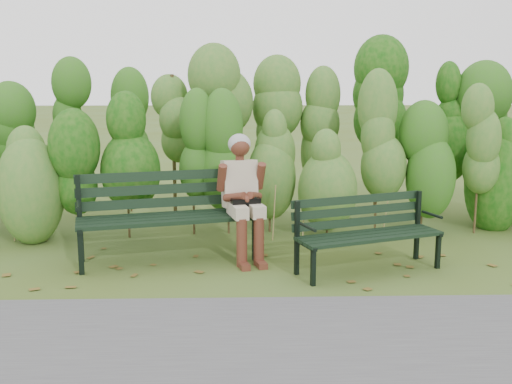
{
  "coord_description": "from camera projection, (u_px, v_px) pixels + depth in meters",
  "views": [
    {
      "loc": [
        -0.19,
        -6.12,
        1.97
      ],
      "look_at": [
        0.0,
        0.35,
        0.75
      ],
      "focal_mm": 42.0,
      "sensor_mm": 36.0,
      "label": 1
    }
  ],
  "objects": [
    {
      "name": "footpath",
      "position": [
        267.0,
        363.0,
        4.22
      ],
      "size": [
        60.0,
        2.5,
        0.01
      ],
      "primitive_type": "cube",
      "color": "#474749",
      "rests_on": "ground"
    },
    {
      "name": "leaf_litter",
      "position": [
        259.0,
        273.0,
        6.18
      ],
      "size": [
        5.93,
        2.29,
        0.01
      ],
      "color": "brown",
      "rests_on": "ground"
    },
    {
      "name": "seated_woman",
      "position": [
        243.0,
        189.0,
        6.59
      ],
      "size": [
        0.57,
        0.84,
        1.38
      ],
      "color": "#BCB195",
      "rests_on": "ground"
    },
    {
      "name": "bench_right",
      "position": [
        365.0,
        227.0,
        6.23
      ],
      "size": [
        1.62,
        1.0,
        0.77
      ],
      "color": "black",
      "rests_on": "ground"
    },
    {
      "name": "ground",
      "position": [
        257.0,
        267.0,
        6.38
      ],
      "size": [
        80.0,
        80.0,
        0.0
      ],
      "primitive_type": "plane",
      "color": "#465719"
    },
    {
      "name": "hedge_band",
      "position": [
        253.0,
        134.0,
        7.97
      ],
      "size": [
        11.04,
        1.67,
        2.42
      ],
      "color": "#47381E",
      "rests_on": "ground"
    },
    {
      "name": "bench_left",
      "position": [
        166.0,
        208.0,
        6.6
      ],
      "size": [
        2.02,
        1.08,
        0.97
      ],
      "color": "black",
      "rests_on": "ground"
    }
  ]
}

